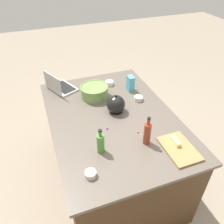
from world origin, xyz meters
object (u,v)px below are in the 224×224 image
Objects in this scene: bottle_olive at (101,143)px; ramekin_medium at (138,98)px; butter_stick_left at (176,141)px; bottle_soy at (147,133)px; kettle at (116,104)px; laptop at (60,87)px; cutting_board at (179,149)px; mixing_bowl_large at (94,91)px; ramekin_wide at (109,83)px; ramekin_small at (91,174)px; candy_bag at (130,83)px.

bottle_olive is 2.50× the size of ramekin_medium.
butter_stick_left reaches higher than ramekin_medium.
bottle_soy is 1.23× the size of kettle.
kettle is at bearing 26.38° from butter_stick_left.
cutting_board is at bearing -148.99° from laptop.
bottle_soy is 0.50m from kettle.
kettle is 0.72m from cutting_board.
ramekin_wide is (0.18, -0.23, -0.04)m from mixing_bowl_large.
kettle is at bearing 9.47° from bottle_soy.
kettle is at bearing 167.32° from ramekin_wide.
butter_stick_left reaches higher than cutting_board.
ramekin_wide reaches higher than ramekin_medium.
butter_stick_left is 1.23× the size of ramekin_medium.
ramekin_small is at bearing 94.79° from butter_stick_left.
ramekin_medium is at bearing 179.70° from candy_bag.
ramekin_wide is at bearing -23.34° from bottle_olive.
ramekin_small is 0.90× the size of ramekin_wide.
ramekin_small is at bearing 146.07° from kettle.
bottle_soy is 2.82× the size of ramekin_wide.
kettle is at bearing 108.17° from ramekin_medium.
bottle_olive is at bearing -171.96° from laptop.
butter_stick_left is (-0.14, -0.59, -0.05)m from bottle_olive.
butter_stick_left reaches higher than ramekin_small.
bottle_soy is 0.63m from ramekin_medium.
laptop reaches higher than ramekin_wide.
ramekin_medium is at bearing -19.50° from bottle_soy.
bottle_soy reaches higher than bottle_olive.
mixing_bowl_large is 3.30× the size of ramekin_medium.
butter_stick_left is 1.32× the size of ramekin_small.
cutting_board is at bearing -127.22° from bottle_soy.
butter_stick_left is at bearing -115.59° from bottle_soy.
ramekin_small is 1.20m from candy_bag.
bottle_soy is 3.15× the size of ramekin_small.
cutting_board is (-1.22, -0.74, -0.04)m from laptop.
bottle_olive is 1.31× the size of candy_bag.
cutting_board is (-0.20, -0.59, -0.08)m from bottle_olive.
ramekin_small is at bearing 90.16° from cutting_board.
mixing_bowl_large is 1.38× the size of kettle.
kettle reaches higher than butter_stick_left.
kettle is 0.63× the size of cutting_board.
kettle is at bearing 24.26° from cutting_board.
bottle_olive is at bearing -35.16° from ramekin_small.
kettle reaches higher than ramekin_wide.
mixing_bowl_large reaches higher than cutting_board.
laptop is at bearing 37.65° from kettle.
bottle_soy is at bearing 64.41° from butter_stick_left.
butter_stick_left is (-0.59, -0.29, -0.04)m from kettle.
laptop is 1.10× the size of cutting_board.
ramekin_small is (-0.20, 0.14, -0.07)m from bottle_olive.
cutting_board is 3.09× the size of butter_stick_left.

